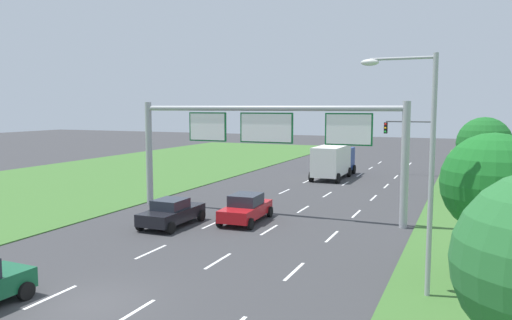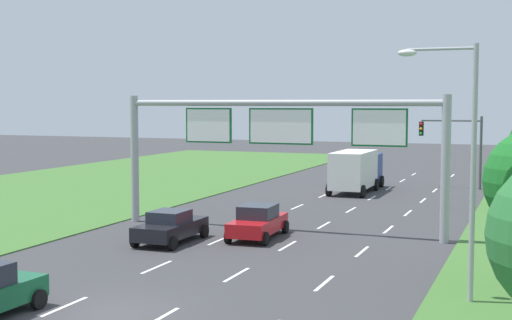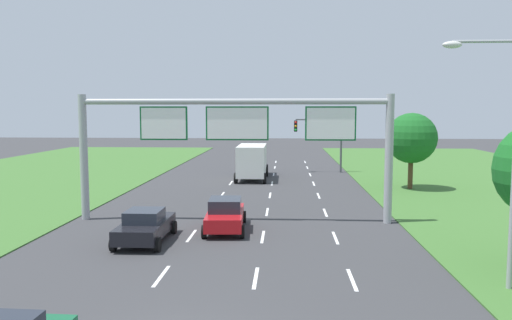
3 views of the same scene
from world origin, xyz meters
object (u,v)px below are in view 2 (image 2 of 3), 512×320
object	(u,v)px
sign_gantry	(280,136)
traffic_light_mast	(455,139)
car_mid_lane	(171,226)
box_truck	(356,169)
street_lamp	(462,149)
car_near_red	(258,222)

from	to	relation	value
sign_gantry	traffic_light_mast	xyz separation A→B (m)	(6.26, 22.53, -1.07)
car_mid_lane	traffic_light_mast	world-z (taller)	traffic_light_mast
traffic_light_mast	box_truck	bearing A→B (deg)	-143.13
box_truck	traffic_light_mast	size ratio (longest dim) A/B	1.42
street_lamp	car_near_red	bearing A→B (deg)	142.04
sign_gantry	traffic_light_mast	distance (m)	23.41
box_truck	sign_gantry	bearing A→B (deg)	-89.06
box_truck	sign_gantry	world-z (taller)	sign_gantry
car_mid_lane	street_lamp	xyz separation A→B (m)	(13.75, -5.48, 4.32)
box_truck	street_lamp	world-z (taller)	street_lamp
sign_gantry	street_lamp	xyz separation A→B (m)	(9.89, -10.10, 0.15)
car_near_red	car_mid_lane	size ratio (longest dim) A/B	1.04
car_near_red	traffic_light_mast	size ratio (longest dim) A/B	0.82
sign_gantry	car_mid_lane	bearing A→B (deg)	-129.84
box_truck	street_lamp	bearing A→B (deg)	-69.83
sign_gantry	street_lamp	distance (m)	14.14
sign_gantry	street_lamp	bearing A→B (deg)	-45.61
traffic_light_mast	car_mid_lane	bearing A→B (deg)	-110.42
sign_gantry	car_near_red	bearing A→B (deg)	-101.40
car_mid_lane	sign_gantry	distance (m)	7.32
car_near_red	sign_gantry	distance (m)	4.63
car_mid_lane	box_truck	xyz separation A→B (m)	(3.58, 22.26, 0.92)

